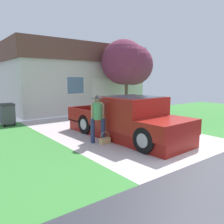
# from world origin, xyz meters

# --- Properties ---
(pickup_truck) EXTENTS (2.28, 5.34, 1.60)m
(pickup_truck) POSITION_xyz_m (-0.19, 2.94, 0.71)
(pickup_truck) COLOR maroon
(pickup_truck) RESTS_ON ground
(person_with_hat) EXTENTS (0.47, 0.38, 1.69)m
(person_with_hat) POSITION_xyz_m (-1.49, 3.23, 0.96)
(person_with_hat) COLOR navy
(person_with_hat) RESTS_ON ground
(handbag) EXTENTS (0.39, 0.16, 0.43)m
(handbag) POSITION_xyz_m (-1.38, 2.97, 0.13)
(handbag) COLOR tan
(handbag) RESTS_ON ground
(house_with_garage) EXTENTS (9.35, 6.53, 4.55)m
(house_with_garage) POSITION_xyz_m (2.20, 12.33, 2.31)
(house_with_garage) COLOR beige
(house_with_garage) RESTS_ON ground
(front_yard_tree) EXTENTS (3.22, 3.00, 4.69)m
(front_yard_tree) POSITION_xyz_m (3.89, 7.85, 3.19)
(front_yard_tree) COLOR brown
(front_yard_tree) RESTS_ON ground
(wheeled_trash_bin) EXTENTS (0.60, 0.72, 1.07)m
(wheeled_trash_bin) POSITION_xyz_m (-3.28, 8.35, 0.58)
(wheeled_trash_bin) COLOR #424247
(wheeled_trash_bin) RESTS_ON ground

